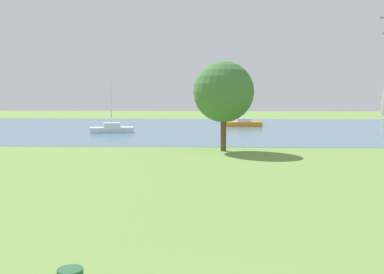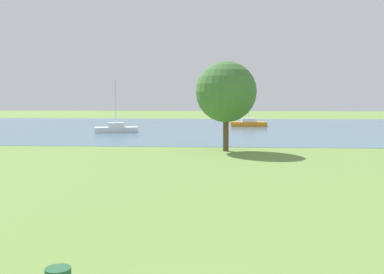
{
  "view_description": "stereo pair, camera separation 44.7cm",
  "coord_description": "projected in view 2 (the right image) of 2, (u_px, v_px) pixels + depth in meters",
  "views": [
    {
      "loc": [
        -0.4,
        -7.57,
        4.6
      ],
      "look_at": [
        -1.43,
        17.22,
        2.13
      ],
      "focal_mm": 42.54,
      "sensor_mm": 36.0,
      "label": 1
    },
    {
      "loc": [
        0.04,
        -7.54,
        4.6
      ],
      "look_at": [
        -1.43,
        17.22,
        2.13
      ],
      "focal_mm": 42.54,
      "sensor_mm": 36.0,
      "label": 2
    }
  ],
  "objects": [
    {
      "name": "ground_plane",
      "position": [
        218.0,
        162.0,
        29.8
      ],
      "size": [
        160.0,
        160.0,
        0.0
      ],
      "primitive_type": "plane",
      "color": "olive"
    },
    {
      "name": "sailboat_orange",
      "position": [
        249.0,
        123.0,
        60.41
      ],
      "size": [
        4.84,
        1.64,
        7.08
      ],
      "color": "orange",
      "rests_on": "water_surface"
    },
    {
      "name": "water_surface",
      "position": [
        219.0,
        128.0,
        57.62
      ],
      "size": [
        140.0,
        40.0,
        0.02
      ],
      "primitive_type": "cube",
      "color": "slate",
      "rests_on": "ground"
    },
    {
      "name": "sailboat_white",
      "position": [
        116.0,
        129.0,
        51.48
      ],
      "size": [
        5.02,
        2.6,
        5.88
      ],
      "color": "white",
      "rests_on": "water_surface"
    },
    {
      "name": "tree_west_near",
      "position": [
        226.0,
        92.0,
        34.98
      ],
      "size": [
        4.71,
        4.71,
        6.95
      ],
      "color": "brown",
      "rests_on": "ground"
    }
  ]
}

